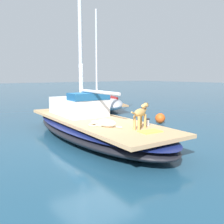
{
  "coord_description": "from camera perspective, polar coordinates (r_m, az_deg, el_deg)",
  "views": [
    {
      "loc": [
        -4.44,
        -6.94,
        2.11
      ],
      "look_at": [
        0.0,
        -1.0,
        1.01
      ],
      "focal_mm": 40.32,
      "sensor_mm": 36.0,
      "label": 1
    }
  ],
  "objects": [
    {
      "name": "moored_boat_starboard_side",
      "position": [
        16.27,
        -2.88,
        2.76
      ],
      "size": [
        4.4,
        7.32,
        6.28
      ],
      "color": "#B2B7C1",
      "rests_on": "ground"
    },
    {
      "name": "coiled_rope",
      "position": [
        7.24,
        -4.09,
        -2.96
      ],
      "size": [
        0.32,
        0.32,
        0.04
      ],
      "primitive_type": "torus",
      "color": "beige",
      "rests_on": "sailboat_main"
    },
    {
      "name": "cabin_house",
      "position": [
        9.3,
        -7.51,
        1.54
      ],
      "size": [
        1.52,
        2.29,
        0.84
      ],
      "color": "silver",
      "rests_on": "sailboat_main"
    },
    {
      "name": "dog_tan",
      "position": [
        6.82,
        6.55,
        -0.29
      ],
      "size": [
        0.91,
        0.41,
        0.7
      ],
      "color": "tan",
      "rests_on": "sailboat_main"
    },
    {
      "name": "deck_towel",
      "position": [
        6.52,
        8.67,
        -4.37
      ],
      "size": [
        0.6,
        0.43,
        0.03
      ],
      "primitive_type": "cube",
      "rotation": [
        0.0,
        0.0,
        -0.13
      ],
      "color": "#D8D14C",
      "rests_on": "sailboat_main"
    },
    {
      "name": "mast_main",
      "position": [
        9.13,
        -6.82,
        20.8
      ],
      "size": [
        0.14,
        2.27,
        7.57
      ],
      "color": "silver",
      "rests_on": "sailboat_main"
    },
    {
      "name": "mooring_buoy",
      "position": [
        11.24,
        10.87,
        -1.4
      ],
      "size": [
        0.44,
        0.44,
        0.44
      ],
      "primitive_type": "sphere",
      "color": "#E55119",
      "rests_on": "ground"
    },
    {
      "name": "ground_plane",
      "position": [
        8.51,
        -4.06,
        -5.95
      ],
      "size": [
        120.0,
        120.0,
        0.0
      ],
      "primitive_type": "plane",
      "color": "navy"
    },
    {
      "name": "sailboat_main",
      "position": [
        8.43,
        -4.08,
        -3.74
      ],
      "size": [
        2.89,
        7.36,
        0.66
      ],
      "color": "black",
      "rests_on": "ground"
    },
    {
      "name": "dog_white",
      "position": [
        7.08,
        -1.56,
        -2.5
      ],
      "size": [
        0.53,
        0.88,
        0.22
      ],
      "color": "silver",
      "rests_on": "sailboat_main"
    },
    {
      "name": "deck_winch",
      "position": [
        7.3,
        7.95,
        -2.32
      ],
      "size": [
        0.16,
        0.16,
        0.21
      ],
      "color": "#B7B7BC",
      "rests_on": "sailboat_main"
    }
  ]
}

